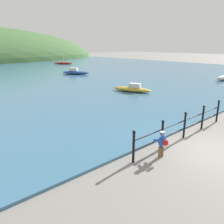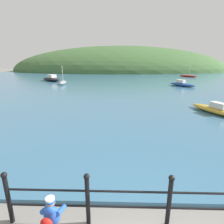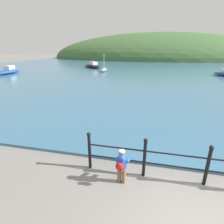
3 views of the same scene
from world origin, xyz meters
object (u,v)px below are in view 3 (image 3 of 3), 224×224
boat_nearest_quay (9,71)px  boat_mid_harbor (104,70)px  child_in_coat (121,164)px  boat_twin_mast (93,66)px

boat_nearest_quay → boat_mid_harbor: bearing=22.3°
boat_mid_harbor → boat_nearest_quay: bearing=-157.7°
child_in_coat → boat_mid_harbor: size_ratio=0.37×
child_in_coat → boat_twin_mast: bearing=110.2°
child_in_coat → boat_mid_harbor: boat_mid_harbor is taller
boat_mid_harbor → boat_nearest_quay: (-12.94, -5.30, 0.05)m
child_in_coat → boat_twin_mast: boat_twin_mast is taller
boat_mid_harbor → boat_twin_mast: boat_mid_harbor is taller
child_in_coat → boat_twin_mast: size_ratio=0.20×
boat_twin_mast → boat_nearest_quay: size_ratio=1.00×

